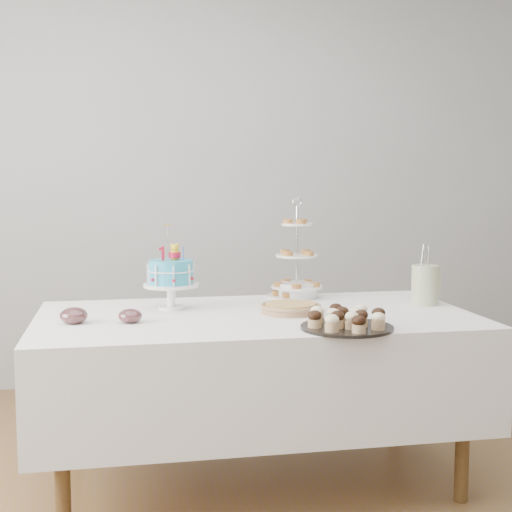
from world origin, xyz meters
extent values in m
plane|color=brown|center=(0.00, 0.00, 0.00)|extent=(5.00, 5.00, 0.00)
cube|color=#949799|center=(0.00, 2.00, 1.35)|extent=(5.00, 0.04, 2.70)
cube|color=silver|center=(0.00, 0.30, 0.55)|extent=(1.92, 1.02, 0.45)
cylinder|color=brown|center=(-0.82, -0.07, 0.34)|extent=(0.06, 0.06, 0.67)
cylinder|color=brown|center=(0.82, -0.07, 0.34)|extent=(0.06, 0.06, 0.67)
cylinder|color=brown|center=(-0.82, 0.67, 0.34)|extent=(0.06, 0.06, 0.67)
cylinder|color=brown|center=(0.82, 0.67, 0.34)|extent=(0.06, 0.06, 0.67)
cylinder|color=#2FA9CE|center=(-0.36, 0.49, 0.94)|extent=(0.20, 0.20, 0.11)
torus|color=silver|center=(-0.36, 0.49, 0.95)|extent=(0.21, 0.21, 0.01)
cube|color=red|center=(-0.40, 0.48, 1.03)|extent=(0.02, 0.01, 0.06)
cylinder|color=blue|center=(-0.31, 0.46, 1.03)|extent=(0.01, 0.01, 0.06)
cylinder|color=silver|center=(-0.37, 0.51, 1.08)|extent=(0.00, 0.00, 0.15)
cylinder|color=#FEE146|center=(-0.37, 0.51, 1.16)|extent=(0.04, 0.04, 0.01)
cylinder|color=black|center=(0.30, -0.09, 0.78)|extent=(0.37, 0.37, 0.01)
ellipsoid|color=black|center=(0.22, -0.09, 0.83)|extent=(0.06, 0.06, 0.04)
ellipsoid|color=#FFEBC5|center=(0.37, -0.09, 0.83)|extent=(0.06, 0.06, 0.04)
cylinder|color=tan|center=(0.16, 0.29, 0.79)|extent=(0.26, 0.26, 0.03)
cylinder|color=#B68146|center=(0.16, 0.29, 0.81)|extent=(0.23, 0.23, 0.02)
torus|color=tan|center=(0.16, 0.29, 0.80)|extent=(0.27, 0.27, 0.02)
cylinder|color=silver|center=(0.29, 0.70, 1.00)|extent=(0.01, 0.01, 0.46)
cylinder|color=white|center=(0.29, 0.70, 0.83)|extent=(0.26, 0.26, 0.01)
cylinder|color=white|center=(0.29, 0.70, 0.98)|extent=(0.21, 0.21, 0.01)
cylinder|color=white|center=(0.29, 0.70, 1.14)|extent=(0.16, 0.16, 0.01)
torus|color=silver|center=(0.29, 0.70, 1.25)|extent=(0.05, 0.01, 0.05)
cylinder|color=white|center=(0.29, 0.70, 0.81)|extent=(0.20, 0.20, 0.08)
cylinder|color=white|center=(0.26, 0.70, 0.78)|extent=(0.24, 0.24, 0.01)
ellipsoid|color=silver|center=(-0.78, 0.23, 0.80)|extent=(0.12, 0.12, 0.07)
cylinder|color=#63080B|center=(-0.78, 0.23, 0.80)|extent=(0.08, 0.08, 0.03)
ellipsoid|color=silver|center=(-0.55, 0.20, 0.80)|extent=(0.10, 0.10, 0.06)
cylinder|color=#63080B|center=(-0.55, 0.20, 0.79)|extent=(0.07, 0.07, 0.03)
cylinder|color=beige|center=(0.84, 0.39, 0.86)|extent=(0.13, 0.13, 0.19)
cylinder|color=beige|center=(0.90, 0.36, 0.88)|extent=(0.01, 0.01, 0.10)
camera|label=1|loc=(-0.59, -2.77, 1.36)|focal=50.00mm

